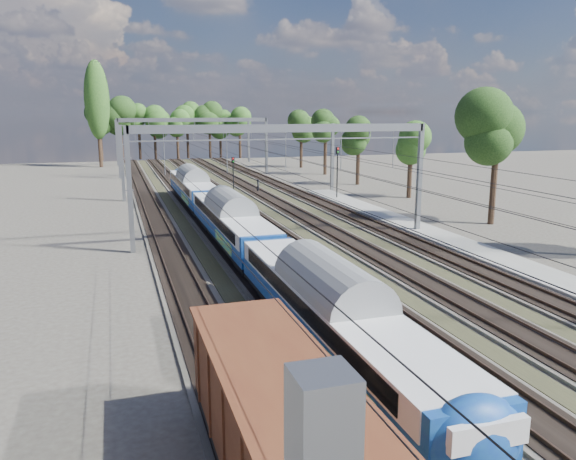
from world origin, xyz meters
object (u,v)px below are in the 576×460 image
object	(u,v)px
emu_train	(231,217)
signal_near	(233,175)
signal_far	(337,167)
worker	(258,186)

from	to	relation	value
emu_train	signal_near	bearing A→B (deg)	77.68
emu_train	signal_far	distance (m)	25.55
emu_train	signal_near	xyz separation A→B (m)	(4.41, 20.18, 0.81)
signal_far	worker	bearing A→B (deg)	114.68
emu_train	worker	xyz separation A→B (m)	(9.18, 28.08, -1.59)
emu_train	worker	world-z (taller)	emu_train
signal_far	signal_near	bearing A→B (deg)	161.83
signal_near	signal_far	world-z (taller)	signal_far
emu_train	worker	distance (m)	29.58
signal_far	emu_train	bearing A→B (deg)	-145.22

